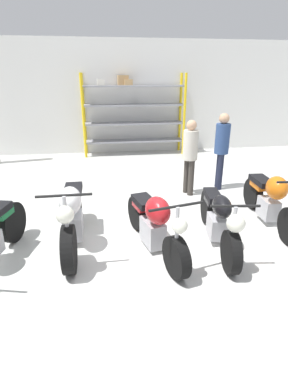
{
  "coord_description": "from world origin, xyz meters",
  "views": [
    {
      "loc": [
        -0.65,
        -4.14,
        2.48
      ],
      "look_at": [
        0.0,
        0.4,
        0.7
      ],
      "focal_mm": 28.0,
      "sensor_mm": 36.0,
      "label": 1
    }
  ],
  "objects_px": {
    "shelving_rack": "(133,111)",
    "motorcycle_red": "(154,223)",
    "motorcycle_black": "(219,219)",
    "motorcycle_white": "(72,215)",
    "person_browsing": "(222,145)",
    "motorcycle_orange": "(271,199)",
    "person_near_rack": "(190,152)"
  },
  "relations": [
    {
      "from": "shelving_rack",
      "to": "motorcycle_red",
      "type": "bearing_deg",
      "value": -93.2
    },
    {
      "from": "shelving_rack",
      "to": "motorcycle_black",
      "type": "distance_m",
      "value": 6.19
    },
    {
      "from": "shelving_rack",
      "to": "motorcycle_white",
      "type": "height_order",
      "value": "shelving_rack"
    },
    {
      "from": "shelving_rack",
      "to": "person_browsing",
      "type": "height_order",
      "value": "shelving_rack"
    },
    {
      "from": "motorcycle_white",
      "to": "person_browsing",
      "type": "distance_m",
      "value": 3.86
    },
    {
      "from": "motorcycle_orange",
      "to": "person_browsing",
      "type": "relative_size",
      "value": 1.17
    },
    {
      "from": "motorcycle_red",
      "to": "person_near_rack",
      "type": "xyz_separation_m",
      "value": [
        1.16,
        2.19,
        0.51
      ]
    },
    {
      "from": "motorcycle_black",
      "to": "person_near_rack",
      "type": "height_order",
      "value": "person_near_rack"
    },
    {
      "from": "person_browsing",
      "to": "motorcycle_black",
      "type": "bearing_deg",
      "value": 80.37
    },
    {
      "from": "motorcycle_red",
      "to": "person_browsing",
      "type": "bearing_deg",
      "value": 127.75
    },
    {
      "from": "person_browsing",
      "to": "person_near_rack",
      "type": "bearing_deg",
      "value": 29.35
    },
    {
      "from": "motorcycle_red",
      "to": "person_near_rack",
      "type": "distance_m",
      "value": 2.53
    },
    {
      "from": "shelving_rack",
      "to": "person_browsing",
      "type": "distance_m",
      "value": 4.02
    },
    {
      "from": "motorcycle_black",
      "to": "motorcycle_orange",
      "type": "bearing_deg",
      "value": 122.52
    },
    {
      "from": "motorcycle_white",
      "to": "person_near_rack",
      "type": "distance_m",
      "value": 3.05
    },
    {
      "from": "person_browsing",
      "to": "motorcycle_red",
      "type": "bearing_deg",
      "value": 63.12
    },
    {
      "from": "motorcycle_black",
      "to": "person_browsing",
      "type": "xyz_separation_m",
      "value": [
        0.96,
        2.43,
        0.58
      ]
    },
    {
      "from": "motorcycle_red",
      "to": "motorcycle_black",
      "type": "bearing_deg",
      "value": 77.31
    },
    {
      "from": "motorcycle_red",
      "to": "person_browsing",
      "type": "xyz_separation_m",
      "value": [
        1.96,
        2.44,
        0.58
      ]
    },
    {
      "from": "person_browsing",
      "to": "person_near_rack",
      "type": "height_order",
      "value": "person_browsing"
    },
    {
      "from": "motorcycle_orange",
      "to": "person_browsing",
      "type": "bearing_deg",
      "value": -170.33
    },
    {
      "from": "motorcycle_white",
      "to": "motorcycle_red",
      "type": "distance_m",
      "value": 1.26
    },
    {
      "from": "motorcycle_white",
      "to": "motorcycle_orange",
      "type": "bearing_deg",
      "value": 93.7
    },
    {
      "from": "motorcycle_red",
      "to": "person_browsing",
      "type": "height_order",
      "value": "person_browsing"
    },
    {
      "from": "shelving_rack",
      "to": "motorcycle_white",
      "type": "xyz_separation_m",
      "value": [
        -1.56,
        -5.77,
        -0.92
      ]
    },
    {
      "from": "person_browsing",
      "to": "motorcycle_white",
      "type": "bearing_deg",
      "value": 45.52
    },
    {
      "from": "motorcycle_black",
      "to": "person_browsing",
      "type": "bearing_deg",
      "value": 165.73
    },
    {
      "from": "motorcycle_black",
      "to": "person_near_rack",
      "type": "relative_size",
      "value": 1.26
    },
    {
      "from": "motorcycle_red",
      "to": "person_browsing",
      "type": "distance_m",
      "value": 3.19
    },
    {
      "from": "motorcycle_orange",
      "to": "shelving_rack",
      "type": "bearing_deg",
      "value": -158.36
    },
    {
      "from": "shelving_rack",
      "to": "motorcycle_red",
      "type": "xyz_separation_m",
      "value": [
        -0.34,
        -6.09,
        -0.97
      ]
    },
    {
      "from": "motorcycle_red",
      "to": "person_browsing",
      "type": "relative_size",
      "value": 1.16
    }
  ]
}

